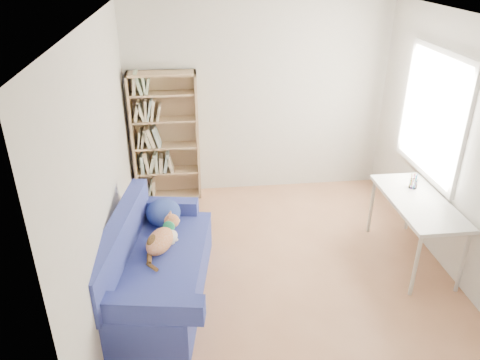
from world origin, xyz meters
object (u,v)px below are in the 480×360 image
object	(u,v)px
sofa	(155,266)
pen_cup	(414,183)
bookshelf	(166,142)
desk	(418,206)

from	to	relation	value
sofa	pen_cup	world-z (taller)	pen_cup
pen_cup	sofa	bearing A→B (deg)	-168.97
bookshelf	desk	bearing A→B (deg)	-33.80
bookshelf	pen_cup	xyz separation A→B (m)	(2.75, -1.53, 0.01)
sofa	pen_cup	distance (m)	2.93
sofa	desk	xyz separation A→B (m)	(2.78, 0.28, 0.34)
desk	pen_cup	xyz separation A→B (m)	(0.06, 0.27, 0.13)
sofa	desk	distance (m)	2.82
sofa	bookshelf	bearing A→B (deg)	96.83
pen_cup	desk	bearing A→B (deg)	-101.89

